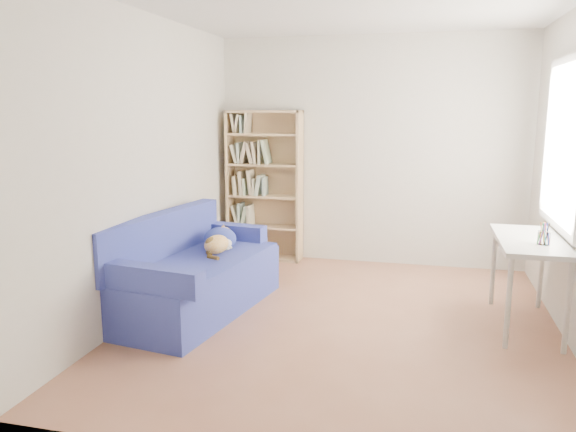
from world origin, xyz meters
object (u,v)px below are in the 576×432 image
object	(u,v)px
sofa	(193,275)
pen_cup	(544,236)
bookshelf	(265,192)
desk	(529,248)

from	to	relation	value
sofa	pen_cup	xyz separation A→B (m)	(2.89, 0.10, 0.49)
sofa	pen_cup	world-z (taller)	pen_cup
pen_cup	bookshelf	bearing A→B (deg)	147.58
sofa	bookshelf	bearing A→B (deg)	94.71
bookshelf	desk	bearing A→B (deg)	-30.03
desk	pen_cup	size ratio (longest dim) A/B	6.20
pen_cup	desk	bearing A→B (deg)	108.02
desk	pen_cup	world-z (taller)	pen_cup
bookshelf	pen_cup	bearing A→B (deg)	-32.42
sofa	desk	distance (m)	2.86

